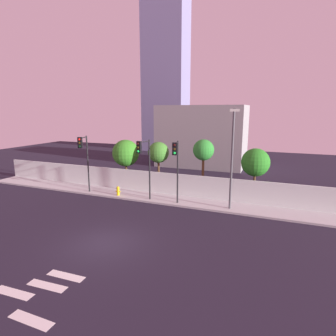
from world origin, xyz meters
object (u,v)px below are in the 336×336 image
fire_hydrant (118,190)px  roadside_tree_rightmost (255,163)px  traffic_light_center (176,159)px  roadside_tree_midright (203,151)px  street_lamp_curbside (232,152)px  traffic_light_left (84,152)px  traffic_light_right (144,157)px  roadside_tree_leftmost (126,153)px  roadside_tree_midleft (158,153)px

fire_hydrant → roadside_tree_rightmost: roadside_tree_rightmost is taller
traffic_light_center → roadside_tree_midright: size_ratio=1.01×
street_lamp_curbside → traffic_light_left: bearing=-177.1°
street_lamp_curbside → traffic_light_center: bearing=-171.7°
traffic_light_center → roadside_tree_rightmost: (5.24, 4.12, -0.58)m
traffic_light_center → street_lamp_curbside: street_lamp_curbside is taller
traffic_light_left → roadside_tree_midright: size_ratio=1.03×
traffic_light_right → roadside_tree_rightmost: size_ratio=1.14×
street_lamp_curbside → roadside_tree_leftmost: street_lamp_curbside is taller
fire_hydrant → roadside_tree_leftmost: roadside_tree_leftmost is taller
roadside_tree_midleft → traffic_light_right: bearing=-81.4°
roadside_tree_rightmost → traffic_light_right: bearing=-151.9°
traffic_light_left → fire_hydrant: (2.79, 0.61, -3.16)m
fire_hydrant → roadside_tree_rightmost: bearing=18.4°
street_lamp_curbside → roadside_tree_midleft: 8.03m
roadside_tree_leftmost → roadside_tree_rightmost: bearing=0.0°
roadside_tree_leftmost → roadside_tree_rightmost: roadside_tree_leftmost is taller
fire_hydrant → roadside_tree_midleft: (2.18, 3.54, 2.83)m
traffic_light_center → roadside_tree_rightmost: 6.70m
traffic_light_center → roadside_tree_midleft: bearing=128.0°
roadside_tree_leftmost → traffic_light_right: bearing=-45.9°
traffic_light_left → street_lamp_curbside: (12.10, 0.61, 0.64)m
fire_hydrant → roadside_tree_leftmost: bearing=109.2°
traffic_light_center → traffic_light_right: (-2.58, -0.05, -0.00)m
roadside_tree_midleft → roadside_tree_midright: roadside_tree_midright is taller
traffic_light_center → roadside_tree_midleft: size_ratio=1.10×
roadside_tree_midright → roadside_tree_rightmost: (4.28, 0.00, -0.74)m
traffic_light_right → fire_hydrant: size_ratio=6.23×
traffic_light_left → traffic_light_center: (8.18, 0.04, -0.07)m
roadside_tree_leftmost → roadside_tree_rightmost: 11.87m
fire_hydrant → roadside_tree_leftmost: size_ratio=0.17×
street_lamp_curbside → roadside_tree_rightmost: (1.32, 3.55, -1.29)m
street_lamp_curbside → fire_hydrant: street_lamp_curbside is taller
roadside_tree_midright → street_lamp_curbside: bearing=-50.2°
traffic_light_right → roadside_tree_rightmost: traffic_light_right is taller
traffic_light_left → roadside_tree_leftmost: (1.55, 4.16, -0.57)m
traffic_light_left → roadside_tree_midleft: bearing=39.9°
traffic_light_right → roadside_tree_leftmost: bearing=134.1°
roadside_tree_midright → traffic_light_center: bearing=-103.1°
traffic_light_left → roadside_tree_rightmost: 14.07m
traffic_light_right → roadside_tree_rightmost: (7.82, 4.17, -0.58)m
roadside_tree_midright → traffic_light_right: bearing=-130.3°
traffic_light_center → street_lamp_curbside: bearing=8.3°
traffic_light_right → street_lamp_curbside: street_lamp_curbside is taller
traffic_light_left → traffic_light_center: size_ratio=1.02×
roadside_tree_midleft → street_lamp_curbside: bearing=-26.4°
traffic_light_left → traffic_light_right: size_ratio=1.02×
fire_hydrant → roadside_tree_midleft: 5.03m
traffic_light_center → roadside_tree_leftmost: size_ratio=1.08×
roadside_tree_rightmost → street_lamp_curbside: bearing=-110.4°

